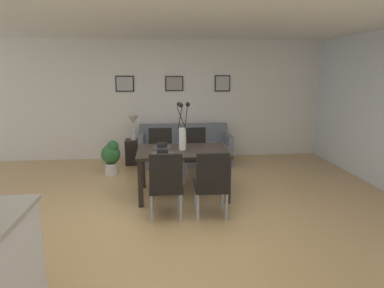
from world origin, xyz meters
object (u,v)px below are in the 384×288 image
at_px(dining_table, 183,155).
at_px(dining_chair_far_right, 195,151).
at_px(table_lamp, 133,122).
at_px(bowl_near_left, 162,151).
at_px(framed_picture_left, 125,84).
at_px(potted_plant, 111,156).
at_px(centerpiece_vase, 183,132).
at_px(dining_chair_far_left, 212,181).
at_px(dining_chair_near_left, 166,182).
at_px(bowl_near_right, 162,145).
at_px(framed_picture_center, 174,84).
at_px(framed_picture_right, 222,83).
at_px(dining_chair_near_right, 161,151).
at_px(sofa, 185,150).
at_px(side_table, 134,152).

height_order(dining_table, dining_chair_far_right, dining_chair_far_right).
xyz_separation_m(dining_table, table_lamp, (-0.89, 1.93, 0.24)).
relative_size(bowl_near_left, framed_picture_left, 0.43).
relative_size(bowl_near_left, table_lamp, 0.33).
bearing_deg(potted_plant, centerpiece_vase, -43.49).
bearing_deg(dining_chair_far_left, dining_table, 109.81).
distance_m(dining_chair_near_left, dining_chair_far_left, 0.60).
distance_m(bowl_near_right, framed_picture_center, 2.38).
xyz_separation_m(dining_chair_far_right, potted_plant, (-1.55, 0.35, -0.14)).
bearing_deg(potted_plant, dining_chair_far_right, -12.72).
xyz_separation_m(dining_table, framed_picture_left, (-1.07, 2.40, 1.01)).
relative_size(dining_chair_far_left, framed_picture_right, 2.58).
xyz_separation_m(dining_chair_near_right, centerpiece_vase, (0.33, -0.87, 0.51)).
relative_size(dining_chair_far_right, sofa, 0.48).
distance_m(dining_chair_near_right, framed_picture_left, 2.06).
xyz_separation_m(centerpiece_vase, framed_picture_left, (-1.07, 2.40, 0.64)).
relative_size(dining_chair_far_left, centerpiece_vase, 1.25).
bearing_deg(dining_chair_near_left, framed_picture_right, 67.37).
bearing_deg(dining_chair_near_left, dining_chair_far_right, 71.54).
xyz_separation_m(dining_chair_near_right, bowl_near_right, (0.02, -0.66, 0.27)).
bearing_deg(bowl_near_right, potted_plant, 133.86).
height_order(dining_chair_far_left, framed_picture_left, framed_picture_left).
relative_size(dining_chair_near_right, framed_picture_right, 2.58).
bearing_deg(dining_chair_near_left, sofa, 80.31).
bearing_deg(bowl_near_right, framed_picture_right, 57.65).
bearing_deg(dining_chair_far_left, dining_chair_near_right, 110.30).
bearing_deg(dining_chair_near_right, dining_chair_far_left, -69.70).
relative_size(centerpiece_vase, bowl_near_left, 4.32).
relative_size(dining_chair_far_left, table_lamp, 1.80).
bearing_deg(side_table, sofa, -1.70).
bearing_deg(dining_chair_far_left, bowl_near_right, 120.03).
height_order(framed_picture_left, potted_plant, framed_picture_left).
bearing_deg(dining_table, dining_chair_far_left, -70.19).
relative_size(dining_chair_near_left, dining_chair_near_right, 1.00).
distance_m(dining_table, framed_picture_left, 2.82).
relative_size(centerpiece_vase, potted_plant, 1.10).
bearing_deg(framed_picture_right, framed_picture_center, -180.00).
xyz_separation_m(dining_chair_near_left, side_table, (-0.60, 2.79, -0.25)).
bearing_deg(centerpiece_vase, dining_chair_near_right, 110.88).
distance_m(dining_table, dining_chair_near_right, 0.94).
distance_m(dining_table, bowl_near_left, 0.40).
distance_m(bowl_near_left, side_table, 2.28).
height_order(dining_chair_far_right, framed_picture_left, framed_picture_left).
bearing_deg(framed_picture_right, framed_picture_left, -180.00).
relative_size(framed_picture_left, framed_picture_right, 1.10).
bearing_deg(framed_picture_center, bowl_near_left, -96.86).
bearing_deg(framed_picture_left, centerpiece_vase, -65.93).
bearing_deg(dining_chair_far_left, sofa, 92.71).
bearing_deg(framed_picture_center, dining_chair_far_left, -84.49).
height_order(bowl_near_right, framed_picture_right, framed_picture_right).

